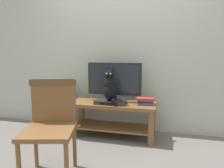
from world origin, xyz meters
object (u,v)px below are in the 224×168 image
wooden_chair (51,120)px  book_stack (145,101)px  media_box (110,102)px  potted_plant (60,100)px  tv (114,81)px  cat (110,87)px  tv_stand (113,113)px

wooden_chair → book_stack: size_ratio=3.73×
media_box → wooden_chair: wooden_chair is taller
potted_plant → media_box: bearing=-9.3°
tv → media_box: tv is taller
tv → cat: tv is taller
tv → book_stack: tv is taller
tv_stand → tv: tv is taller
tv_stand → cat: bearing=-101.4°
wooden_chair → tv: bearing=72.4°
tv_stand → book_stack: book_stack is taller
tv_stand → potted_plant: potted_plant is taller
cat → wooden_chair: 1.04m
tv_stand → book_stack: size_ratio=4.87×
tv → book_stack: size_ratio=3.14×
cat → book_stack: cat is taller
tv_stand → cat: size_ratio=2.51×
tv_stand → wooden_chair: wooden_chair is taller
potted_plant → tv_stand: bearing=-4.6°
media_box → book_stack: book_stack is taller
tv_stand → potted_plant: size_ratio=1.58×
potted_plant → tv: bearing=1.3°
tv → wooden_chair: (-0.36, -1.14, -0.26)m
cat → potted_plant: (-0.85, 0.15, -0.26)m
book_stack → potted_plant: bearing=177.0°
tv_stand → cat: cat is taller
wooden_chair → potted_plant: bearing=114.3°
tv_stand → media_box: (-0.02, -0.07, 0.18)m
potted_plant → cat: bearing=-10.2°
cat → book_stack: size_ratio=1.95×
wooden_chair → book_stack: bearing=52.1°
cat → tv_stand: bearing=78.6°
tv_stand → book_stack: 0.50m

